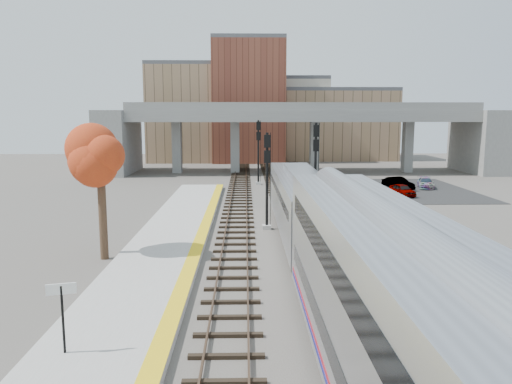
# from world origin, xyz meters

# --- Properties ---
(ground) EXTENTS (160.00, 160.00, 0.00)m
(ground) POSITION_xyz_m (0.00, 0.00, 0.00)
(ground) COLOR #47423D
(ground) RESTS_ON ground
(platform) EXTENTS (4.50, 60.00, 0.35)m
(platform) POSITION_xyz_m (-7.25, 0.00, 0.17)
(platform) COLOR #9E9E99
(platform) RESTS_ON ground
(yellow_strip) EXTENTS (0.70, 60.00, 0.01)m
(yellow_strip) POSITION_xyz_m (-5.35, 0.00, 0.35)
(yellow_strip) COLOR yellow
(yellow_strip) RESTS_ON platform
(tracks) EXTENTS (10.70, 95.00, 0.25)m
(tracks) POSITION_xyz_m (0.93, 12.50, 0.08)
(tracks) COLOR black
(tracks) RESTS_ON ground
(overpass) EXTENTS (54.00, 12.00, 9.50)m
(overpass) POSITION_xyz_m (4.92, 45.00, 5.81)
(overpass) COLOR slate
(overpass) RESTS_ON ground
(buildings_far) EXTENTS (43.00, 21.00, 20.60)m
(buildings_far) POSITION_xyz_m (1.26, 66.57, 7.88)
(buildings_far) COLOR #977557
(buildings_far) RESTS_ON ground
(parking_lot) EXTENTS (14.00, 18.00, 0.04)m
(parking_lot) POSITION_xyz_m (14.00, 28.00, 0.02)
(parking_lot) COLOR black
(parking_lot) RESTS_ON ground
(locomotive) EXTENTS (3.02, 19.05, 4.10)m
(locomotive) POSITION_xyz_m (1.00, 7.55, 2.28)
(locomotive) COLOR #A8AAB2
(locomotive) RESTS_ON ground
(coach) EXTENTS (3.03, 25.00, 5.00)m
(coach) POSITION_xyz_m (1.00, -15.05, 2.80)
(coach) COLOR #A8AAB2
(coach) RESTS_ON ground
(signal_mast_near) EXTENTS (0.60, 0.64, 6.67)m
(signal_mast_near) POSITION_xyz_m (-1.10, 9.65, 3.23)
(signal_mast_near) COLOR #9E9E99
(signal_mast_near) RESTS_ON ground
(signal_mast_mid) EXTENTS (0.60, 0.64, 7.23)m
(signal_mast_mid) POSITION_xyz_m (3.00, 15.33, 3.62)
(signal_mast_mid) COLOR #9E9E99
(signal_mast_mid) RESTS_ON ground
(signal_mast_far) EXTENTS (0.60, 0.64, 7.30)m
(signal_mast_far) POSITION_xyz_m (-1.10, 32.46, 3.67)
(signal_mast_far) COLOR #9E9E99
(signal_mast_far) RESTS_ON ground
(station_sign) EXTENTS (0.88, 0.27, 2.27)m
(station_sign) POSITION_xyz_m (-8.30, -9.06, 1.98)
(station_sign) COLOR black
(station_sign) RESTS_ON platform
(tree) EXTENTS (3.60, 3.60, 6.89)m
(tree) POSITION_xyz_m (-10.32, 2.67, 5.11)
(tree) COLOR #382619
(tree) RESTS_ON ground
(car_a) EXTENTS (2.06, 3.64, 1.17)m
(car_a) POSITION_xyz_m (12.74, 23.72, 0.62)
(car_a) COLOR #99999E
(car_a) RESTS_ON parking_lot
(car_b) EXTENTS (2.75, 4.19, 1.31)m
(car_b) POSITION_xyz_m (13.64, 28.07, 0.69)
(car_b) COLOR #99999E
(car_b) RESTS_ON parking_lot
(car_c) EXTENTS (2.46, 4.10, 1.11)m
(car_c) POSITION_xyz_m (16.95, 29.10, 0.60)
(car_c) COLOR #99999E
(car_c) RESTS_ON parking_lot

